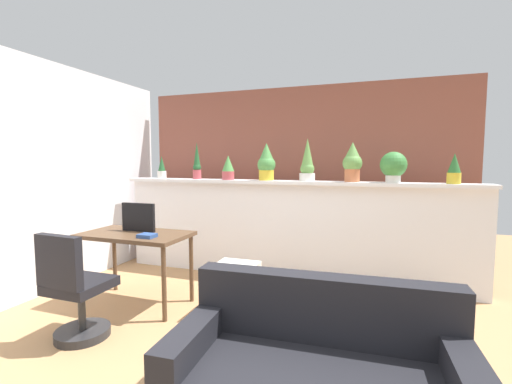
% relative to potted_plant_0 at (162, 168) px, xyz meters
% --- Properties ---
extents(ground_plane, '(12.00, 12.00, 0.00)m').
position_rel_potted_plant_0_xyz_m(ground_plane, '(1.78, -1.95, -1.38)').
color(ground_plane, tan).
extents(divider_wall, '(4.45, 0.16, 1.20)m').
position_rel_potted_plant_0_xyz_m(divider_wall, '(1.78, 0.05, -0.78)').
color(divider_wall, white).
rests_on(divider_wall, ground).
extents(plant_shelf, '(4.45, 0.28, 0.04)m').
position_rel_potted_plant_0_xyz_m(plant_shelf, '(1.78, 0.01, -0.16)').
color(plant_shelf, white).
rests_on(plant_shelf, divider_wall).
extents(brick_wall_behind, '(4.45, 0.10, 2.50)m').
position_rel_potted_plant_0_xyz_m(brick_wall_behind, '(1.78, 0.65, -0.13)').
color(brick_wall_behind, brown).
rests_on(brick_wall_behind, ground).
extents(side_wall_left, '(0.12, 4.40, 2.60)m').
position_rel_potted_plant_0_xyz_m(side_wall_left, '(-0.70, -1.55, -0.08)').
color(side_wall_left, white).
rests_on(side_wall_left, ground).
extents(potted_plant_0, '(0.12, 0.12, 0.31)m').
position_rel_potted_plant_0_xyz_m(potted_plant_0, '(0.00, 0.00, 0.00)').
color(potted_plant_0, silver).
rests_on(potted_plant_0, plant_shelf).
extents(potted_plant_1, '(0.11, 0.11, 0.49)m').
position_rel_potted_plant_0_xyz_m(potted_plant_1, '(0.54, 0.03, 0.08)').
color(potted_plant_1, '#B7474C').
rests_on(potted_plant_1, plant_shelf).
extents(potted_plant_2, '(0.16, 0.16, 0.31)m').
position_rel_potted_plant_0_xyz_m(potted_plant_2, '(1.01, -0.01, 0.02)').
color(potted_plant_2, '#B7474C').
rests_on(potted_plant_2, plant_shelf).
extents(potted_plant_3, '(0.23, 0.23, 0.47)m').
position_rel_potted_plant_0_xyz_m(potted_plant_3, '(1.52, 0.03, 0.09)').
color(potted_plant_3, gold).
rests_on(potted_plant_3, plant_shelf).
extents(potted_plant_4, '(0.19, 0.19, 0.52)m').
position_rel_potted_plant_0_xyz_m(potted_plant_4, '(2.03, 0.04, 0.08)').
color(potted_plant_4, silver).
rests_on(potted_plant_4, plant_shelf).
extents(potted_plant_5, '(0.22, 0.22, 0.46)m').
position_rel_potted_plant_0_xyz_m(potted_plant_5, '(2.56, 0.03, 0.09)').
color(potted_plant_5, '#C66B42').
rests_on(potted_plant_5, plant_shelf).
extents(potted_plant_6, '(0.29, 0.29, 0.34)m').
position_rel_potted_plant_0_xyz_m(potted_plant_6, '(3.00, -0.01, 0.05)').
color(potted_plant_6, silver).
rests_on(potted_plant_6, plant_shelf).
extents(potted_plant_7, '(0.14, 0.14, 0.32)m').
position_rel_potted_plant_0_xyz_m(potted_plant_7, '(3.60, -0.00, 0.02)').
color(potted_plant_7, gold).
rests_on(potted_plant_7, plant_shelf).
extents(desk, '(1.10, 0.60, 0.75)m').
position_rel_potted_plant_0_xyz_m(desk, '(0.51, -1.24, -0.72)').
color(desk, brown).
rests_on(desk, ground).
extents(tv_monitor, '(0.39, 0.04, 0.30)m').
position_rel_potted_plant_0_xyz_m(tv_monitor, '(0.49, -1.16, -0.49)').
color(tv_monitor, black).
rests_on(tv_monitor, desk).
extents(office_chair, '(0.45, 0.46, 0.91)m').
position_rel_potted_plant_0_xyz_m(office_chair, '(0.52, -2.02, -1.00)').
color(office_chair, '#262628').
rests_on(office_chair, ground).
extents(side_cube_shelf, '(0.40, 0.41, 0.50)m').
position_rel_potted_plant_0_xyz_m(side_cube_shelf, '(1.58, -1.16, -1.13)').
color(side_cube_shelf, silver).
rests_on(side_cube_shelf, ground).
extents(book_on_desk, '(0.16, 0.13, 0.04)m').
position_rel_potted_plant_0_xyz_m(book_on_desk, '(0.76, -1.38, -0.62)').
color(book_on_desk, '#2D4C8C').
rests_on(book_on_desk, desk).
extents(couch, '(1.60, 0.84, 0.80)m').
position_rel_potted_plant_0_xyz_m(couch, '(2.56, -2.36, -1.10)').
color(couch, black).
rests_on(couch, ground).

